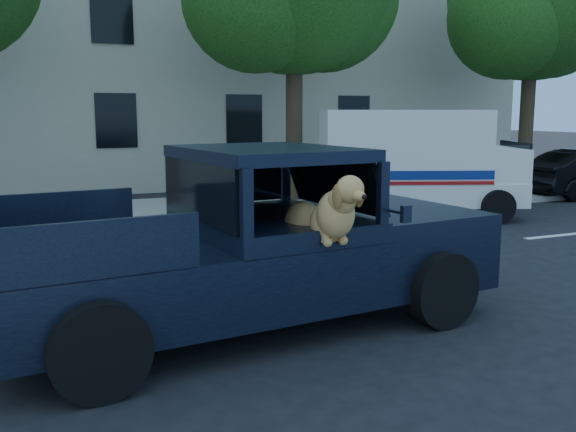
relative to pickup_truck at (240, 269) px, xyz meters
name	(u,v)px	position (x,y,z in m)	size (l,w,h in m)	color
ground	(234,354)	(-0.33, -0.73, -0.70)	(120.00, 120.00, 0.00)	black
far_sidewalk	(106,215)	(-0.33, 8.47, -0.63)	(60.00, 4.00, 0.15)	gray
lane_stripes	(282,264)	(1.67, 2.67, -0.69)	(21.60, 0.14, 0.01)	silver
street_tree_right	(534,4)	(12.70, 8.89, 5.01)	(6.00, 5.20, 8.60)	#332619
building_main	(159,51)	(2.67, 15.77, 3.80)	(26.00, 6.00, 9.00)	#BDB09C
pickup_truck	(240,269)	(0.00, 0.00, 0.00)	(5.98, 3.15, 2.07)	black
mail_truck	(414,171)	(6.41, 5.85, 0.39)	(5.02, 3.62, 2.50)	silver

